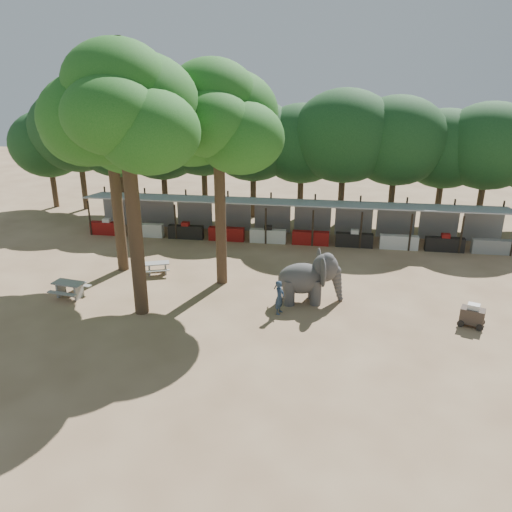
# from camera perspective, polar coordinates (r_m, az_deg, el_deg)

# --- Properties ---
(ground) EXTENTS (100.00, 100.00, 0.00)m
(ground) POSITION_cam_1_polar(r_m,az_deg,el_deg) (21.24, 0.65, -9.94)
(ground) COLOR brown
(ground) RESTS_ON ground
(vendor_stalls) EXTENTS (28.00, 2.99, 2.80)m
(vendor_stalls) POSITION_cam_1_polar(r_m,az_deg,el_deg) (33.47, 3.98, 3.88)
(vendor_stalls) COLOR gray
(vendor_stalls) RESTS_ON ground
(yard_tree_left) EXTENTS (7.10, 6.90, 11.02)m
(yard_tree_left) POSITION_cam_1_polar(r_m,az_deg,el_deg) (27.98, -16.54, 14.48)
(yard_tree_left) COLOR #332316
(yard_tree_left) RESTS_ON ground
(yard_tree_center) EXTENTS (7.10, 6.90, 12.04)m
(yard_tree_center) POSITION_cam_1_polar(r_m,az_deg,el_deg) (22.13, -14.97, 15.83)
(yard_tree_center) COLOR #332316
(yard_tree_center) RESTS_ON ground
(yard_tree_back) EXTENTS (7.10, 6.90, 11.36)m
(yard_tree_back) POSITION_cam_1_polar(r_m,az_deg,el_deg) (25.05, -4.59, 15.39)
(yard_tree_back) COLOR #332316
(yard_tree_back) RESTS_ON ground
(backdrop_trees) EXTENTS (46.46, 5.95, 8.33)m
(backdrop_trees) POSITION_cam_1_polar(r_m,az_deg,el_deg) (37.57, 4.84, 12.47)
(backdrop_trees) COLOR #332316
(backdrop_trees) RESTS_ON ground
(elephant) EXTENTS (3.38, 2.52, 2.52)m
(elephant) POSITION_cam_1_polar(r_m,az_deg,el_deg) (24.46, 6.19, -2.46)
(elephant) COLOR #3B3939
(elephant) RESTS_ON ground
(handler) EXTENTS (0.54, 0.68, 1.65)m
(handler) POSITION_cam_1_polar(r_m,az_deg,el_deg) (23.32, 2.71, -4.73)
(handler) COLOR #26384C
(handler) RESTS_ON ground
(picnic_table_near) EXTENTS (1.81, 1.67, 0.80)m
(picnic_table_near) POSITION_cam_1_polar(r_m,az_deg,el_deg) (26.73, -20.55, -3.38)
(picnic_table_near) COLOR gray
(picnic_table_near) RESTS_ON ground
(picnic_table_far) EXTENTS (1.67, 1.59, 0.67)m
(picnic_table_far) POSITION_cam_1_polar(r_m,az_deg,el_deg) (28.41, -11.21, -1.19)
(picnic_table_far) COLOR gray
(picnic_table_far) RESTS_ON ground
(cart_front) EXTENTS (1.28, 1.06, 1.07)m
(cart_front) POSITION_cam_1_polar(r_m,az_deg,el_deg) (24.31, 23.49, -6.22)
(cart_front) COLOR #332821
(cart_front) RESTS_ON ground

